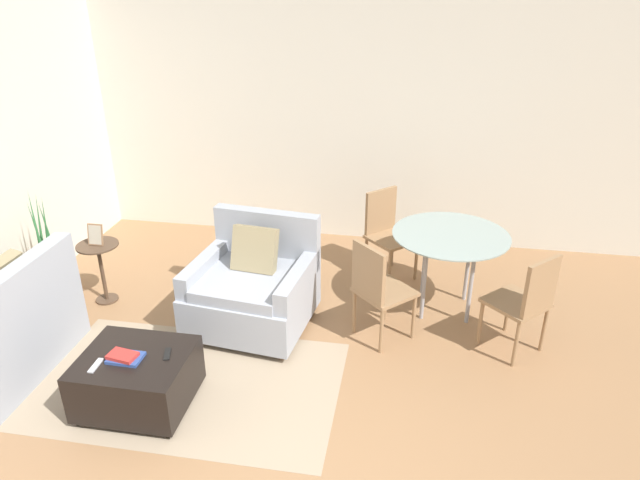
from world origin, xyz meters
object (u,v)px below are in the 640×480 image
armchair (254,287)px  tv_remote_secondary (167,354)px  dining_chair_far_left (387,228)px  tv_remote_primary (96,365)px  book_stack (124,357)px  potted_plant (53,279)px  dining_chair_near_left (377,286)px  dining_chair_near_right (527,299)px  ottoman (137,378)px  side_table (100,262)px  dining_table (450,244)px  picture_frame (95,235)px

armchair → tv_remote_secondary: bearing=-105.7°
dining_chair_far_left → tv_remote_primary: bearing=-126.9°
book_stack → potted_plant: bearing=138.0°
tv_remote_secondary → potted_plant: bearing=145.3°
book_stack → potted_plant: size_ratio=0.21×
dining_chair_near_left → dining_chair_near_right: size_ratio=1.00×
potted_plant → tv_remote_secondary: bearing=-34.7°
ottoman → tv_remote_primary: (-0.21, -0.14, 0.19)m
ottoman → dining_chair_far_left: (1.62, 2.28, 0.29)m
tv_remote_secondary → side_table: bearing=134.1°
side_table → dining_table: (3.18, 0.40, 0.26)m
picture_frame → dining_table: 3.20m
tv_remote_primary → tv_remote_secondary: bearing=25.7°
ottoman → potted_plant: size_ratio=0.68×
dining_chair_near_left → dining_chair_far_left: size_ratio=1.00×
picture_frame → ottoman: bearing=-53.1°
book_stack → dining_chair_far_left: dining_chair_far_left is taller
tv_remote_primary → tv_remote_secondary: same height
side_table → picture_frame: (-0.00, 0.00, 0.28)m
side_table → dining_chair_near_left: size_ratio=0.66×
dining_chair_near_right → dining_chair_far_left: same height
ottoman → picture_frame: 1.68m
picture_frame → dining_chair_near_left: (2.59, -0.19, -0.17)m
tv_remote_primary → dining_chair_far_left: dining_chair_far_left is taller
book_stack → dining_table: (2.25, 1.73, 0.23)m
ottoman → armchair: bearing=65.5°
book_stack → tv_remote_secondary: size_ratio=1.65×
side_table → dining_chair_near_right: (3.77, -0.19, 0.11)m
tv_remote_secondary → potted_plant: (-1.67, 1.15, -0.19)m
dining_table → ottoman: bearing=-142.5°
book_stack → side_table: (-0.93, 1.34, -0.02)m
dining_chair_near_right → dining_table: bearing=135.0°
armchair → dining_chair_near_left: 1.10m
book_stack → dining_chair_far_left: bearing=54.4°
tv_remote_primary → dining_chair_near_right: size_ratio=0.18×
dining_table → dining_chair_near_right: (0.59, -0.59, -0.15)m
book_stack → potted_plant: (-1.40, 1.26, -0.21)m
tv_remote_secondary → dining_chair_far_left: size_ratio=0.16×
tv_remote_primary → dining_chair_near_left: size_ratio=0.18×
dining_chair_far_left → book_stack: bearing=-125.6°
armchair → tv_remote_secondary: 1.16m
dining_chair_far_left → picture_frame: bearing=-159.1°
dining_chair_near_right → picture_frame: bearing=177.1°
armchair → dining_table: (1.67, 0.52, 0.31)m
picture_frame → potted_plant: bearing=-170.8°
ottoman → side_table: side_table is taller
dining_chair_near_right → dining_chair_far_left: size_ratio=1.00×
armchair → ottoman: armchair is taller
ottoman → dining_chair_near_left: 1.98m
potted_plant → dining_chair_far_left: size_ratio=1.24×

